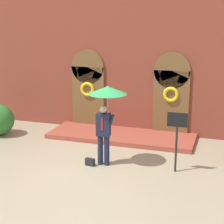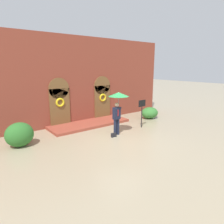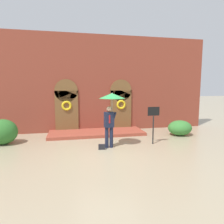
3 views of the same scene
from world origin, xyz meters
name	(u,v)px [view 1 (image 1 of 3)]	position (x,y,z in m)	size (l,w,h in m)	color
ground_plane	(91,170)	(0.00, 0.00, 0.00)	(80.00, 80.00, 0.00)	tan
building_facade	(130,60)	(0.00, 4.15, 2.68)	(14.00, 2.30, 5.60)	brown
person_with_umbrella	(107,102)	(0.30, 0.53, 1.91)	(1.10, 1.10, 2.36)	#191E33
handbag	(90,162)	(-0.15, 0.33, 0.11)	(0.28, 0.12, 0.22)	black
sign_post	(177,132)	(2.30, 0.67, 1.16)	(0.56, 0.06, 1.72)	black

